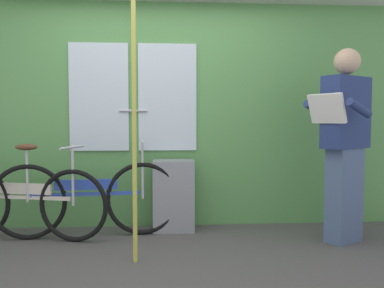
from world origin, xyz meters
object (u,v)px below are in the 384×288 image
Objects in this scene: trash_bin_by_wall at (173,195)px; handrail_pole at (134,113)px; bicycle_near_door at (86,198)px; passenger_reading_newspaper at (345,140)px; bicycle_leaning_behind at (24,201)px.

trash_bin_by_wall is 0.31× the size of handrail_pole.
bicycle_near_door is at bearing -167.35° from trash_bin_by_wall.
bicycle_near_door is 2.46m from passenger_reading_newspaper.
bicycle_near_door is 1.01× the size of passenger_reading_newspaper.
passenger_reading_newspaper is (2.94, -0.27, 0.57)m from bicycle_leaning_behind.
trash_bin_by_wall is at bearing -48.28° from passenger_reading_newspaper.
bicycle_near_door is 1.17m from handrail_pole.
trash_bin_by_wall is at bearing 22.37° from bicycle_leaning_behind.
handrail_pole is (0.52, -0.69, 0.79)m from bicycle_near_door.
bicycle_leaning_behind is (-0.56, -0.02, -0.02)m from bicycle_near_door.
bicycle_near_door is 0.76× the size of handrail_pole.
trash_bin_by_wall is (1.40, 0.21, -0.00)m from bicycle_leaning_behind.
bicycle_leaning_behind is 1.50m from handrail_pole.
bicycle_near_door is 0.56m from bicycle_leaning_behind.
bicycle_leaning_behind is 0.91× the size of passenger_reading_newspaper.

